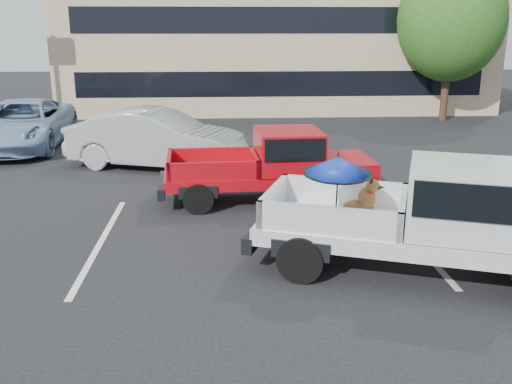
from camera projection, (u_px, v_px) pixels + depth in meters
The scene contains 10 objects.
ground at pixel (265, 282), 9.17m from camera, with size 90.00×90.00×0.00m, color black.
stripe_left at pixel (101, 241), 10.92m from camera, with size 0.12×5.00×0.01m, color silver.
stripe_right at pixel (409, 235), 11.26m from camera, with size 0.12×5.00×0.01m, color silver.
motel_building at pixel (274, 42), 28.50m from camera, with size 20.40×8.40×6.30m.
tree_right at pixel (451, 20), 23.83m from camera, with size 4.46×4.46×6.78m.
tree_back at pixel (342, 17), 31.27m from camera, with size 4.68×4.68×7.11m.
silver_pickup at pixel (445, 214), 9.19m from camera, with size 6.02×3.76×2.06m.
red_pickup at pixel (282, 162), 13.29m from camera, with size 5.14×2.10×1.66m.
silver_sedan at pixel (156, 139), 16.41m from camera, with size 1.78×5.10×1.68m, color #A1A4A8.
blue_suv at pixel (22, 124), 19.05m from camera, with size 2.64×5.73×1.59m, color #7F9CBE.
Camera 1 is at (-0.64, -8.37, 3.97)m, focal length 40.00 mm.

